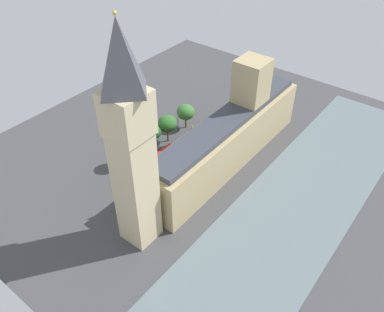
{
  "coord_description": "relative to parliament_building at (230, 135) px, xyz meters",
  "views": [
    {
      "loc": [
        -52.93,
        82.17,
        79.77
      ],
      "look_at": [
        1.0,
        13.17,
        8.98
      ],
      "focal_mm": 37.08,
      "sensor_mm": 36.0,
      "label": 1
    }
  ],
  "objects": [
    {
      "name": "plane_tree_near_tower",
      "position": [
        21.25,
        4.76,
        -2.26
      ],
      "size": [
        6.32,
        6.32,
        9.64
      ],
      "color": "brown",
      "rests_on": "ground"
    },
    {
      "name": "plane_tree_opposite_hall",
      "position": [
        21.52,
        -5.16,
        -2.95
      ],
      "size": [
        6.16,
        6.16,
        8.88
      ],
      "color": "brown",
      "rests_on": "ground"
    },
    {
      "name": "car_black_corner",
      "position": [
        14.61,
        25.21,
        -8.3
      ],
      "size": [
        1.89,
        4.37,
        1.74
      ],
      "rotation": [
        0.0,
        0.0,
        3.14
      ],
      "color": "black",
      "rests_on": "ground"
    },
    {
      "name": "clock_tower",
      "position": [
        0.38,
        39.46,
        20.39
      ],
      "size": [
        8.8,
        8.8,
        57.14
      ],
      "color": "#CCBA8E",
      "rests_on": "ground"
    },
    {
      "name": "car_white_trailing",
      "position": [
        13.32,
        -7.79,
        -8.29
      ],
      "size": [
        1.84,
        4.74,
        1.74
      ],
      "rotation": [
        0.0,
        0.0,
        -0.01
      ],
      "color": "silver",
      "rests_on": "ground"
    },
    {
      "name": "plane_tree_far_end",
      "position": [
        22.7,
        21.91,
        -1.85
      ],
      "size": [
        5.22,
        5.22,
        9.62
      ],
      "color": "brown",
      "rests_on": "ground"
    },
    {
      "name": "car_blue_under_trees",
      "position": [
        12.87,
        -16.14,
        -8.29
      ],
      "size": [
        2.28,
        4.77,
        1.74
      ],
      "rotation": [
        0.0,
        0.0,
        -0.09
      ],
      "color": "navy",
      "rests_on": "ground"
    },
    {
      "name": "plane_tree_midblock",
      "position": [
        21.78,
        10.84,
        -2.58
      ],
      "size": [
        4.98,
        4.98,
        8.78
      ],
      "color": "brown",
      "rests_on": "ground"
    },
    {
      "name": "ground_plane",
      "position": [
        2.0,
        1.85,
        -9.18
      ],
      "size": [
        135.11,
        135.11,
        0.0
      ],
      "primitive_type": "plane",
      "color": "#424244"
    },
    {
      "name": "river_thames",
      "position": [
        -26.63,
        1.85,
        -9.06
      ],
      "size": [
        28.94,
        121.6,
        0.25
      ],
      "primitive_type": "cube",
      "color": "slate",
      "rests_on": "ground"
    },
    {
      "name": "street_lamp_slot_10",
      "position": [
        22.32,
        -1.86,
        -4.9
      ],
      "size": [
        0.56,
        0.56,
        6.11
      ],
      "color": "black",
      "rests_on": "ground"
    },
    {
      "name": "parliament_building",
      "position": [
        0.0,
        0.0,
        0.0
      ],
      "size": [
        12.12,
        65.11,
        30.01
      ],
      "color": "tan",
      "rests_on": "ground"
    },
    {
      "name": "car_silver_leading",
      "position": [
        15.9,
        -2.16,
        -8.3
      ],
      "size": [
        1.9,
        4.44,
        1.74
      ],
      "rotation": [
        0.0,
        0.0,
        0.01
      ],
      "color": "#B7B7BC",
      "rests_on": "ground"
    },
    {
      "name": "pedestrian_kerbside",
      "position": [
        9.78,
        1.66,
        -8.46
      ],
      "size": [
        0.63,
        0.68,
        1.61
      ],
      "rotation": [
        0.0,
        0.0,
        5.68
      ],
      "color": "#336B60",
      "rests_on": "ground"
    },
    {
      "name": "double_decker_bus_by_river_gate",
      "position": [
        14.48,
        15.47,
        -6.55
      ],
      "size": [
        2.69,
        10.51,
        4.75
      ],
      "rotation": [
        0.0,
        0.0,
        -0.0
      ],
      "color": "red",
      "rests_on": "ground"
    }
  ]
}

